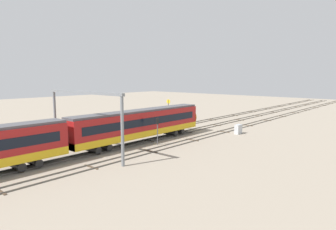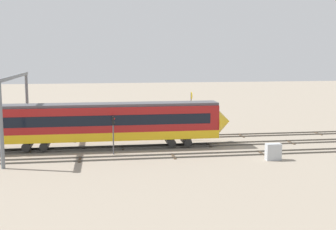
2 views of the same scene
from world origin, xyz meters
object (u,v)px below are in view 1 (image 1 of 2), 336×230
Objects in this scene: overhead_gantry at (84,108)px; relay_cabinet at (238,129)px; speed_sign_mid_trackside at (168,111)px; signal_light_trackside_approach at (158,127)px.

overhead_gantry reaches higher than relay_cabinet.
signal_light_trackside_approach is (-9.35, -6.11, -0.99)m from speed_sign_mid_trackside.
overhead_gantry is at bearing -171.20° from speed_sign_mid_trackside.
signal_light_trackside_approach is 16.12m from relay_cabinet.
overhead_gantry is 11.03m from signal_light_trackside_approach.
overhead_gantry is 3.82× the size of signal_light_trackside_approach.
speed_sign_mid_trackside is at bearing 33.19° from signal_light_trackside_approach.
speed_sign_mid_trackside is 12.69m from relay_cabinet.
relay_cabinet is at bearing -61.25° from speed_sign_mid_trackside.
relay_cabinet is (25.35, -7.85, -5.14)m from overhead_gantry.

